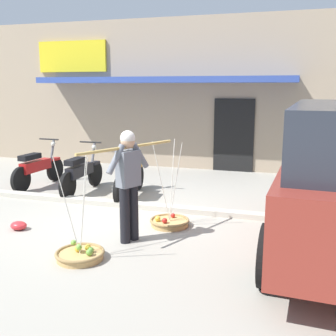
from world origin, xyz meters
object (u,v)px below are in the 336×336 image
Objects in this scene: plastic_litter_bag at (19,226)px; motorcycle_third_in_row at (129,176)px; fruit_vendor at (128,178)px; fruit_basket_left_side at (169,222)px; fruit_basket_right_side at (80,254)px; motorcycle_second_in_row at (81,173)px; motorcycle_nearest_shop at (38,168)px.

motorcycle_third_in_row is at bearing 68.23° from plastic_litter_bag.
fruit_vendor is at bearing 2.34° from plastic_litter_bag.
fruit_basket_right_side is at bearing -115.04° from fruit_basket_left_side.
plastic_litter_bag is at bearing 154.17° from fruit_basket_right_side.
motorcycle_second_in_row and motorcycle_third_in_row have the same top height.
fruit_basket_right_side is 0.80× the size of motorcycle_second_in_row.
fruit_basket_left_side is 2.50m from plastic_litter_bag.
fruit_basket_right_side is 3.67m from motorcycle_second_in_row.
fruit_vendor reaches higher than plastic_litter_bag.
fruit_basket_right_side is at bearing -79.70° from motorcycle_third_in_row.
plastic_litter_bag is (-1.94, -0.08, -0.91)m from fruit_vendor.
fruit_vendor is at bearing -48.37° from motorcycle_second_in_row.
plastic_litter_bag is (-1.55, 0.75, -0.01)m from fruit_basket_right_side.
motorcycle_nearest_shop is at bearing 142.62° from fruit_vendor.
fruit_basket_left_side is 1.83m from fruit_basket_right_side.
motorcycle_nearest_shop is at bearing 131.19° from fruit_basket_right_side.
fruit_basket_right_side is 5.18× the size of plastic_litter_bag.
motorcycle_third_in_row is at bearing -5.16° from motorcycle_nearest_shop.
motorcycle_second_in_row is at bearing 94.14° from plastic_litter_bag.
motorcycle_third_in_row is at bearing 100.30° from fruit_basket_right_side.
fruit_vendor is 2.14m from plastic_litter_bag.
fruit_basket_left_side is at bearing -48.37° from motorcycle_third_in_row.
motorcycle_nearest_shop is 6.50× the size of plastic_litter_bag.
motorcycle_second_in_row is (1.25, -0.19, 0.00)m from motorcycle_nearest_shop.
motorcycle_second_in_row is (-2.12, 2.38, -0.53)m from fruit_vendor.
motorcycle_nearest_shop and motorcycle_third_in_row have the same top height.
plastic_litter_bag is at bearing -177.66° from fruit_vendor.
motorcycle_nearest_shop is (-3.75, 1.74, 0.38)m from fruit_basket_left_side.
fruit_vendor reaches higher than fruit_basket_left_side.
fruit_basket_right_side is at bearing -61.72° from motorcycle_second_in_row.
fruit_basket_right_side is at bearing -25.83° from plastic_litter_bag.
fruit_vendor is 0.93× the size of motorcycle_nearest_shop.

